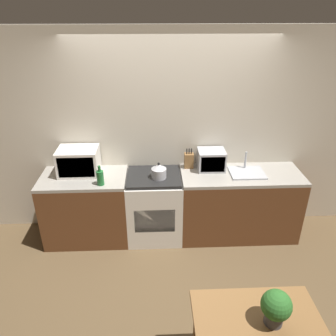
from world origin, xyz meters
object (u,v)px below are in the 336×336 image
Objects in this scene: microwave at (79,161)px; bottle at (100,177)px; kettle at (159,171)px; dining_table at (256,327)px; toaster_oven at (211,160)px; stove_range at (155,206)px.

bottle is at bearing -45.30° from microwave.
kettle is 0.22× the size of dining_table.
toaster_oven is (1.35, 0.34, 0.03)m from bottle.
stove_range is at bearing 111.18° from dining_table.
microwave reaches higher than toaster_oven.
microwave reaches higher than dining_table.
toaster_oven is at bearing 16.97° from kettle.
stove_range reaches higher than dining_table.
kettle is at bearing -9.46° from microwave.
stove_range is at bearing 17.39° from bottle.
bottle is at bearing -168.55° from kettle.
microwave is 1.65m from toaster_oven.
toaster_oven is 2.13m from dining_table.
toaster_oven is at bearing 14.21° from bottle.
kettle is at bearing 11.45° from bottle.
stove_range is 1.85× the size of microwave.
bottle is at bearing -165.79° from toaster_oven.
bottle reaches higher than stove_range.
toaster_oven is at bearing 11.43° from stove_range.
microwave reaches higher than kettle.
stove_range is 2.09m from dining_table.
bottle is at bearing 128.20° from dining_table.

